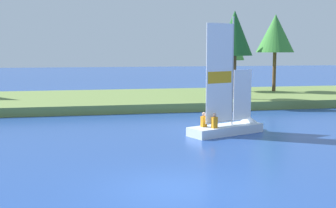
# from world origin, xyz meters

# --- Properties ---
(ground_plane) EXTENTS (200.00, 200.00, 0.00)m
(ground_plane) POSITION_xyz_m (0.00, 0.00, 0.00)
(ground_plane) COLOR #234793
(shore_bank) EXTENTS (80.00, 12.10, 0.63)m
(shore_bank) POSITION_xyz_m (0.00, 22.77, 0.31)
(shore_bank) COLOR olive
(shore_bank) RESTS_ON ground
(shoreline_tree_centre) EXTENTS (2.73, 2.73, 6.67)m
(shoreline_tree_centre) POSITION_xyz_m (8.90, 19.09, 5.55)
(shoreline_tree_centre) COLOR brown
(shoreline_tree_centre) RESTS_ON shore_bank
(shoreline_tree_midright) EXTENTS (2.51, 2.51, 6.31)m
(shoreline_tree_midright) POSITION_xyz_m (10.77, 25.25, 5.13)
(shoreline_tree_midright) COLOR brown
(shoreline_tree_midright) RESTS_ON shore_bank
(shoreline_tree_right) EXTENTS (3.37, 3.37, 6.86)m
(shoreline_tree_right) POSITION_xyz_m (14.61, 24.26, 5.77)
(shoreline_tree_right) COLOR brown
(shoreline_tree_right) RESTS_ON shore_bank
(sailboat) EXTENTS (4.79, 2.92, 6.41)m
(sailboat) POSITION_xyz_m (5.27, 8.74, 0.50)
(sailboat) COLOR silver
(sailboat) RESTS_ON ground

